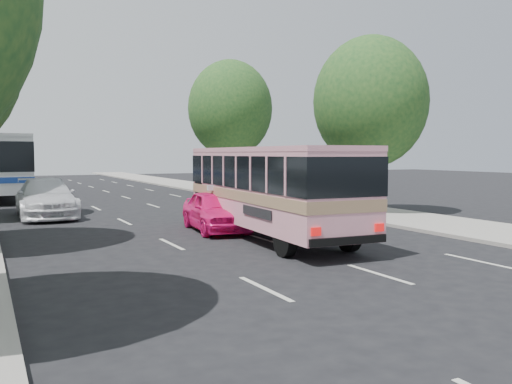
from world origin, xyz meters
TOP-DOWN VIEW (x-y plane):
  - ground at (0.00, 0.00)m, footprint 120.00×120.00m
  - sidewalk_right at (8.50, 20.00)m, footprint 4.00×90.00m
  - tree_right_near at (8.78, 7.94)m, footprint 5.10×5.10m
  - tree_right_far at (9.08, 23.94)m, footprint 6.00×6.00m
  - pink_bus at (1.30, 3.75)m, footprint 2.84×9.24m
  - pink_taxi at (0.36, 6.02)m, footprint 2.17×4.36m
  - white_pickup at (-4.50, 13.15)m, footprint 2.35×5.64m
  - tour_coach_rear at (-5.48, 30.99)m, footprint 3.80×12.17m
  - taxi_roof_sign at (0.36, 6.02)m, footprint 0.57×0.24m

SIDE VIEW (x-z plane):
  - ground at x=0.00m, z-range 0.00..0.00m
  - sidewalk_right at x=8.50m, z-range 0.00..0.12m
  - pink_taxi at x=0.36m, z-range 0.00..1.43m
  - white_pickup at x=-4.50m, z-range 0.00..1.63m
  - taxi_roof_sign at x=0.36m, z-range 1.43..1.61m
  - pink_bus at x=1.30m, z-range 0.36..3.26m
  - tour_coach_rear at x=-5.48m, z-range 0.36..3.95m
  - tree_right_near at x=8.78m, z-range 1.23..9.18m
  - tree_right_far at x=9.08m, z-range 1.45..10.80m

